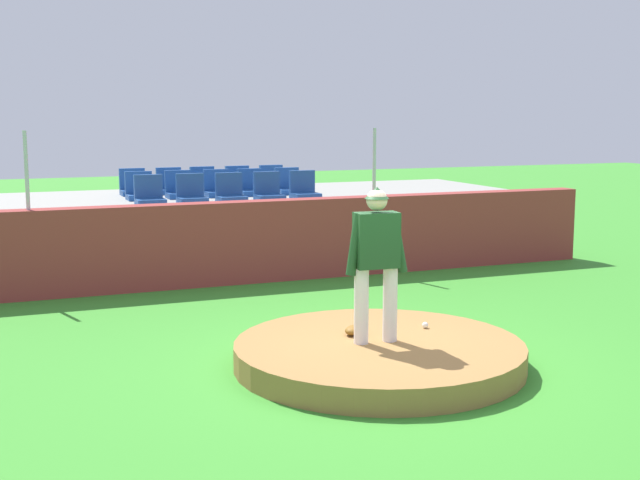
{
  "coord_description": "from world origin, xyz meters",
  "views": [
    {
      "loc": [
        -3.95,
        -8.17,
        2.8
      ],
      "look_at": [
        0.0,
        1.78,
        1.18
      ],
      "focal_mm": 47.13,
      "sensor_mm": 36.0,
      "label": 1
    }
  ],
  "objects_px": {
    "stadium_chair_7": "(218,188)",
    "stadium_chair_9": "(288,186)",
    "stadium_chair_8": "(251,187)",
    "fielding_glove": "(355,330)",
    "pitcher": "(376,253)",
    "stadium_chair_4": "(304,190)",
    "stadium_chair_13": "(239,183)",
    "stadium_chair_14": "(273,182)",
    "stadium_chair_3": "(268,191)",
    "stadium_chair_0": "(150,195)",
    "stadium_chair_5": "(140,191)",
    "stadium_chair_2": "(230,192)",
    "stadium_chair_6": "(179,189)",
    "stadium_chair_12": "(203,184)",
    "stadium_chair_11": "(170,186)",
    "stadium_chair_1": "(191,194)",
    "baseball": "(425,325)",
    "stadium_chair_10": "(133,187)"
  },
  "relations": [
    {
      "from": "stadium_chair_7",
      "to": "stadium_chair_9",
      "type": "relative_size",
      "value": 1.0
    },
    {
      "from": "stadium_chair_4",
      "to": "stadium_chair_12",
      "type": "height_order",
      "value": "same"
    },
    {
      "from": "stadium_chair_0",
      "to": "stadium_chair_12",
      "type": "distance_m",
      "value": 2.27
    },
    {
      "from": "stadium_chair_6",
      "to": "stadium_chair_9",
      "type": "distance_m",
      "value": 2.12
    },
    {
      "from": "stadium_chair_0",
      "to": "stadium_chair_5",
      "type": "relative_size",
      "value": 1.0
    },
    {
      "from": "stadium_chair_9",
      "to": "stadium_chair_11",
      "type": "height_order",
      "value": "same"
    },
    {
      "from": "stadium_chair_7",
      "to": "stadium_chair_9",
      "type": "bearing_deg",
      "value": 179.57
    },
    {
      "from": "stadium_chair_12",
      "to": "stadium_chair_11",
      "type": "bearing_deg",
      "value": 3.14
    },
    {
      "from": "stadium_chair_3",
      "to": "stadium_chair_12",
      "type": "relative_size",
      "value": 1.0
    },
    {
      "from": "stadium_chair_0",
      "to": "stadium_chair_11",
      "type": "bearing_deg",
      "value": -111.88
    },
    {
      "from": "baseball",
      "to": "stadium_chair_14",
      "type": "height_order",
      "value": "stadium_chair_14"
    },
    {
      "from": "stadium_chair_13",
      "to": "stadium_chair_14",
      "type": "xyz_separation_m",
      "value": [
        0.71,
        0.0,
        0.0
      ]
    },
    {
      "from": "fielding_glove",
      "to": "stadium_chair_1",
      "type": "relative_size",
      "value": 0.6
    },
    {
      "from": "stadium_chair_4",
      "to": "stadium_chair_14",
      "type": "xyz_separation_m",
      "value": [
        -0.01,
        1.76,
        0.0
      ]
    },
    {
      "from": "stadium_chair_13",
      "to": "stadium_chair_9",
      "type": "bearing_deg",
      "value": 130.42
    },
    {
      "from": "stadium_chair_4",
      "to": "stadium_chair_8",
      "type": "relative_size",
      "value": 1.0
    },
    {
      "from": "stadium_chair_8",
      "to": "stadium_chair_13",
      "type": "distance_m",
      "value": 0.89
    },
    {
      "from": "stadium_chair_4",
      "to": "stadium_chair_6",
      "type": "xyz_separation_m",
      "value": [
        -2.1,
        0.9,
        0.0
      ]
    },
    {
      "from": "stadium_chair_5",
      "to": "stadium_chair_7",
      "type": "distance_m",
      "value": 1.45
    },
    {
      "from": "stadium_chair_12",
      "to": "stadium_chair_9",
      "type": "bearing_deg",
      "value": 148.07
    },
    {
      "from": "fielding_glove",
      "to": "stadium_chair_14",
      "type": "distance_m",
      "value": 7.72
    },
    {
      "from": "stadium_chair_2",
      "to": "stadium_chair_8",
      "type": "bearing_deg",
      "value": -125.98
    },
    {
      "from": "baseball",
      "to": "stadium_chair_11",
      "type": "height_order",
      "value": "stadium_chair_11"
    },
    {
      "from": "stadium_chair_5",
      "to": "stadium_chair_14",
      "type": "xyz_separation_m",
      "value": [
        2.81,
        0.9,
        0.0
      ]
    },
    {
      "from": "stadium_chair_2",
      "to": "stadium_chair_13",
      "type": "xyz_separation_m",
      "value": [
        0.67,
        1.8,
        0.0
      ]
    },
    {
      "from": "pitcher",
      "to": "stadium_chair_14",
      "type": "height_order",
      "value": "pitcher"
    },
    {
      "from": "stadium_chair_6",
      "to": "stadium_chair_8",
      "type": "distance_m",
      "value": 1.37
    },
    {
      "from": "stadium_chair_8",
      "to": "fielding_glove",
      "type": "bearing_deg",
      "value": 83.15
    },
    {
      "from": "stadium_chair_6",
      "to": "stadium_chair_13",
      "type": "distance_m",
      "value": 1.62
    },
    {
      "from": "stadium_chair_3",
      "to": "stadium_chair_8",
      "type": "xyz_separation_m",
      "value": [
        -0.03,
        0.93,
        0.0
      ]
    },
    {
      "from": "stadium_chair_0",
      "to": "stadium_chair_3",
      "type": "bearing_deg",
      "value": 178.97
    },
    {
      "from": "pitcher",
      "to": "stadium_chair_6",
      "type": "relative_size",
      "value": 3.47
    },
    {
      "from": "fielding_glove",
      "to": "stadium_chair_14",
      "type": "relative_size",
      "value": 0.6
    },
    {
      "from": "pitcher",
      "to": "stadium_chair_14",
      "type": "xyz_separation_m",
      "value": [
        1.43,
        7.86,
        0.13
      ]
    },
    {
      "from": "fielding_glove",
      "to": "stadium_chair_10",
      "type": "bearing_deg",
      "value": -118.71
    },
    {
      "from": "pitcher",
      "to": "stadium_chair_4",
      "type": "relative_size",
      "value": 3.47
    },
    {
      "from": "stadium_chair_3",
      "to": "stadium_chair_4",
      "type": "height_order",
      "value": "same"
    },
    {
      "from": "baseball",
      "to": "stadium_chair_12",
      "type": "distance_m",
      "value": 7.69
    },
    {
      "from": "fielding_glove",
      "to": "stadium_chair_14",
      "type": "bearing_deg",
      "value": -139.74
    },
    {
      "from": "stadium_chair_0",
      "to": "stadium_chair_5",
      "type": "xyz_separation_m",
      "value": [
        -0.02,
        0.88,
        0.0
      ]
    },
    {
      "from": "stadium_chair_13",
      "to": "stadium_chair_8",
      "type": "bearing_deg",
      "value": 89.56
    },
    {
      "from": "baseball",
      "to": "stadium_chair_2",
      "type": "height_order",
      "value": "stadium_chair_2"
    },
    {
      "from": "stadium_chair_1",
      "to": "stadium_chair_7",
      "type": "relative_size",
      "value": 1.0
    },
    {
      "from": "pitcher",
      "to": "fielding_glove",
      "type": "xyz_separation_m",
      "value": [
        -0.09,
        0.37,
        -0.95
      ]
    },
    {
      "from": "stadium_chair_12",
      "to": "stadium_chair_14",
      "type": "relative_size",
      "value": 1.0
    },
    {
      "from": "stadium_chair_4",
      "to": "stadium_chair_11",
      "type": "height_order",
      "value": "same"
    },
    {
      "from": "stadium_chair_6",
      "to": "stadium_chair_7",
      "type": "distance_m",
      "value": 0.72
    },
    {
      "from": "stadium_chair_3",
      "to": "stadium_chair_2",
      "type": "bearing_deg",
      "value": -0.7
    },
    {
      "from": "stadium_chair_1",
      "to": "stadium_chair_5",
      "type": "distance_m",
      "value": 1.14
    },
    {
      "from": "stadium_chair_7",
      "to": "stadium_chair_13",
      "type": "height_order",
      "value": "same"
    }
  ]
}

